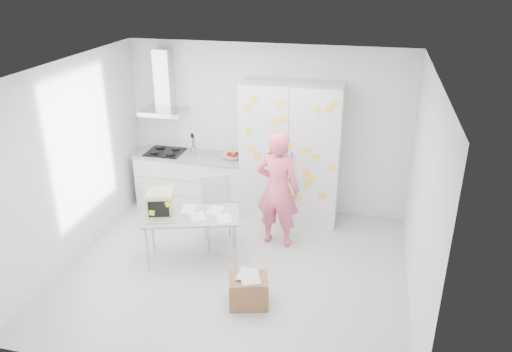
% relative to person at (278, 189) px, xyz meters
% --- Properties ---
extents(floor, '(4.50, 4.00, 0.02)m').
position_rel_person_xyz_m(floor, '(-0.41, -0.84, -0.87)').
color(floor, silver).
rests_on(floor, ground).
extents(walls, '(4.52, 4.01, 2.70)m').
position_rel_person_xyz_m(walls, '(-0.41, -0.12, 0.49)').
color(walls, white).
rests_on(walls, ground).
extents(ceiling, '(4.50, 4.00, 0.02)m').
position_rel_person_xyz_m(ceiling, '(-0.41, -0.84, 1.84)').
color(ceiling, white).
rests_on(ceiling, walls).
extents(counter_run, '(1.84, 0.63, 1.28)m').
position_rel_person_xyz_m(counter_run, '(-1.61, 0.86, -0.39)').
color(counter_run, white).
rests_on(counter_run, ground).
extents(range_hood, '(0.70, 0.48, 1.01)m').
position_rel_person_xyz_m(range_hood, '(-2.06, 1.00, 1.09)').
color(range_hood, silver).
rests_on(range_hood, walls).
extents(tall_cabinet, '(1.50, 0.68, 2.20)m').
position_rel_person_xyz_m(tall_cabinet, '(0.04, 0.84, 0.24)').
color(tall_cabinet, silver).
rests_on(tall_cabinet, ground).
extents(person, '(0.68, 0.49, 1.73)m').
position_rel_person_xyz_m(person, '(0.00, 0.00, 0.00)').
color(person, '#F25E82').
rests_on(person, ground).
extents(desk, '(1.41, 0.98, 1.02)m').
position_rel_person_xyz_m(desk, '(-1.31, -0.74, -0.09)').
color(desk, '#A3A5AD').
rests_on(desk, ground).
extents(chair, '(0.60, 0.60, 1.00)m').
position_rel_person_xyz_m(chair, '(-0.85, -0.14, -0.30)').
color(chair, beige).
rests_on(chair, ground).
extents(cardboard_box, '(0.54, 0.48, 0.40)m').
position_rel_person_xyz_m(cardboard_box, '(-0.06, -1.48, -0.67)').
color(cardboard_box, '#8F633E').
rests_on(cardboard_box, ground).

